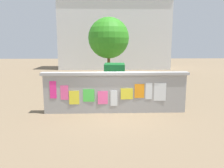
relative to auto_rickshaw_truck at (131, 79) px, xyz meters
The scene contains 8 objects.
ground 4.50m from the auto_rickshaw_truck, 104.87° to the left, with size 60.00×60.00×0.00m, color #7A664C.
poster_wall 3.91m from the auto_rickshaw_truck, 106.84° to the right, with size 6.41×0.42×1.81m.
auto_rickshaw_truck is the anchor object (origin of this frame).
motorcycle 3.61m from the auto_rickshaw_truck, 141.78° to the right, with size 1.90×0.56×0.87m.
bicycle_near 3.03m from the auto_rickshaw_truck, behind, with size 1.69×0.48×0.95m.
person_walking 3.22m from the auto_rickshaw_truck, 65.70° to the right, with size 0.47×0.47×1.62m.
tree_roadside 6.85m from the auto_rickshaw_truck, 101.22° to the left, with size 3.51×3.51×5.28m.
building_background 15.38m from the auto_rickshaw_truck, 91.45° to the left, with size 13.56×4.33×8.74m.
Camera 1 is at (-0.46, -9.69, 3.01)m, focal length 36.08 mm.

